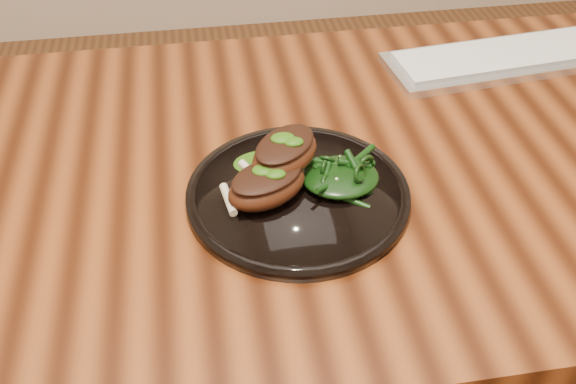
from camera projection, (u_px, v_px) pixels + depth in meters
The scene contains 7 objects.
desk at pixel (311, 200), 1.01m from camera, with size 1.60×0.80×0.75m.
plate at pixel (298, 194), 0.88m from camera, with size 0.31×0.31×0.02m.
lamb_chop_front at pixel (266, 184), 0.84m from camera, with size 0.14×0.12×0.05m.
lamb_chop_back at pixel (284, 152), 0.87m from camera, with size 0.13×0.13×0.05m.
herb_smear at pixel (264, 162), 0.92m from camera, with size 0.09×0.06×0.01m, color #1A4607.
greens_heap at pixel (341, 173), 0.88m from camera, with size 0.11×0.10×0.04m.
keyboard at pixel (513, 57), 1.17m from camera, with size 0.48×0.19×0.02m.
Camera 1 is at (-0.16, -0.74, 1.34)m, focal length 40.00 mm.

